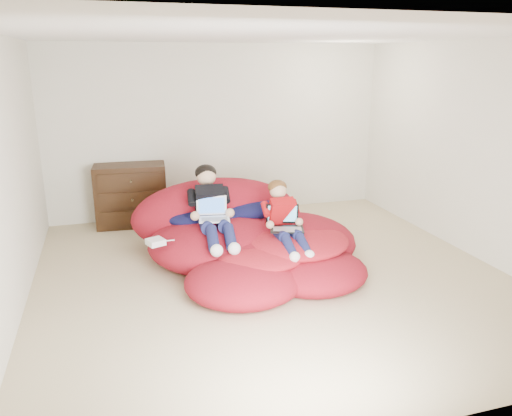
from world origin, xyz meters
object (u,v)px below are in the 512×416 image
Objects in this scene: dresser at (131,195)px; beanbag_pile at (247,238)px; older_boy at (212,205)px; younger_boy at (284,217)px; laptop_white at (213,213)px; laptop_black at (285,222)px.

beanbag_pile is (1.21, -1.73, -0.17)m from dresser.
older_boy is (-0.41, 0.01, 0.43)m from beanbag_pile.
older_boy reaches higher than younger_boy.
older_boy is 0.10m from laptop_white.
beanbag_pile is 2.28× the size of older_boy.
laptop_white is 0.80m from laptop_black.
younger_boy is (1.53, -2.10, 0.18)m from dresser.
laptop_white is (-0.73, 0.30, 0.02)m from younger_boy.
dresser is 0.89× the size of older_boy.
older_boy is 1.20× the size of younger_boy.
dresser is at bearing 125.59° from laptop_black.
laptop_white is at bearing 155.35° from laptop_black.
laptop_black is at bearing -51.49° from beanbag_pile.
older_boy is 2.65× the size of laptop_black.
beanbag_pile reaches higher than laptop_white.
beanbag_pile is 0.59m from laptop_black.
older_boy is at bearing 152.44° from younger_boy.
younger_boy reaches higher than beanbag_pile.
older_boy is 0.85m from laptop_black.
laptop_black is (0.32, -0.40, 0.29)m from beanbag_pile.
beanbag_pile is 2.74× the size of younger_boy.
dresser is 1.07× the size of younger_boy.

